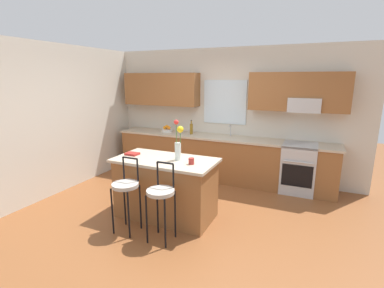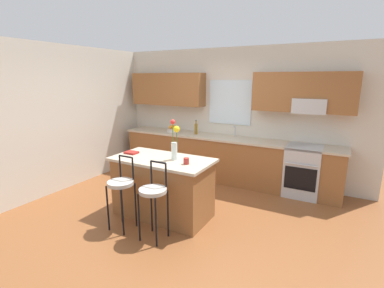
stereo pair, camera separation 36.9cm
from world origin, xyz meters
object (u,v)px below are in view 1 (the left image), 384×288
Objects in this scene: kitchen_island at (166,188)px; cookbook at (132,154)px; bar_stool_near at (126,188)px; bottle_olive_oil at (191,129)px; mug_ceramic at (191,161)px; fruit_bowl_oranges at (167,130)px; flower_vase at (178,143)px; bar_stool_middle at (161,195)px; oven_range at (298,168)px.

kitchen_island is 0.75m from cookbook.
bottle_olive_oil reaches higher than bar_stool_near.
bottle_olive_oil is at bearing 114.27° from mug_ceramic.
mug_ceramic reaches higher than kitchen_island.
kitchen_island is 6.36× the size of fruit_bowl_oranges.
mug_ceramic is 0.37× the size of fruit_bowl_oranges.
fruit_bowl_oranges is at bearing 123.40° from flower_vase.
bar_stool_near is at bearing -73.42° from fruit_bowl_oranges.
cookbook is at bearing 117.31° from bar_stool_near.
bar_stool_middle is at bearing -74.40° from bottle_olive_oil.
kitchen_island is 0.69m from mug_ceramic.
fruit_bowl_oranges is (-1.02, 1.90, 0.51)m from kitchen_island.
bottle_olive_oil reaches higher than bar_stool_middle.
flower_vase is 2.23m from fruit_bowl_oranges.
kitchen_island is at bearing 114.34° from bar_stool_middle.
flower_vase reaches higher than kitchen_island.
bar_stool_near is 0.97m from mug_ceramic.
bar_stool_near is at bearing -62.69° from cookbook.
fruit_bowl_oranges is at bearing 117.35° from bar_stool_middle.
bar_stool_middle is at bearing 0.00° from bar_stool_near.
bar_stool_middle is at bearing -109.35° from mug_ceramic.
oven_range is 2.58m from kitchen_island.
kitchen_island is at bearing -61.71° from fruit_bowl_oranges.
bar_stool_middle is 2.63m from bottle_olive_oil.
bar_stool_near is at bearing 180.00° from bar_stool_middle.
bar_stool_near is (-0.28, -0.61, 0.17)m from kitchen_island.
oven_range is 2.28m from bottle_olive_oil.
kitchen_island is 7.63× the size of cookbook.
kitchen_island is 0.69m from bar_stool_near.
cookbook is (-1.05, 0.07, -0.03)m from mug_ceramic.
bar_stool_near reaches higher than kitchen_island.
bottle_olive_oil reaches higher than fruit_bowl_oranges.
flower_vase is at bearing 96.22° from bar_stool_middle.
kitchen_island is 5.06× the size of bottle_olive_oil.
bar_stool_middle is 1.09m from cookbook.
oven_range is 0.88× the size of bar_stool_near.
bar_stool_middle is 2.84m from fruit_bowl_oranges.
flower_vase is (0.20, 0.04, 0.72)m from kitchen_island.
bar_stool_near is 2.54m from bottle_olive_oil.
fruit_bowl_oranges is (-0.75, 2.50, 0.34)m from bar_stool_near.
bar_stool_middle is 4.34× the size of fruit_bowl_oranges.
flower_vase is 0.36m from mug_ceramic.
bottle_olive_oil is (-0.70, 2.50, 0.40)m from bar_stool_middle.
mug_ceramic is at bearing -8.99° from kitchen_island.
bottle_olive_oil is at bearing 105.60° from bar_stool_middle.
oven_range is 0.60× the size of kitchen_island.
flower_vase reaches higher than bottle_olive_oil.
bottle_olive_oil is (-0.63, 1.85, -0.14)m from flower_vase.
oven_range is at bearing 50.29° from bar_stool_near.
bar_stool_middle is 3.45× the size of bottle_olive_oil.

